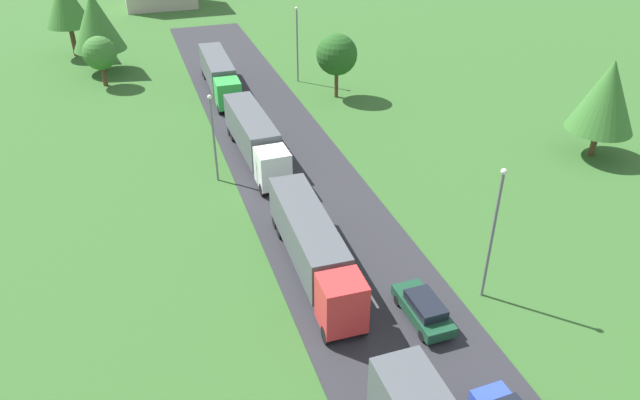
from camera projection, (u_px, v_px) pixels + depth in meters
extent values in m
cube|color=#2B2B30|center=(409.00, 358.00, 31.51)|extent=(10.00, 140.00, 0.06)
cube|color=white|center=(417.00, 370.00, 30.72)|extent=(0.16, 2.40, 0.01)
cube|color=white|center=(370.00, 296.00, 35.77)|extent=(0.16, 2.40, 0.01)
cube|color=white|center=(334.00, 237.00, 41.09)|extent=(0.16, 2.40, 0.01)
cube|color=white|center=(301.00, 183.00, 47.55)|extent=(0.16, 2.40, 0.01)
cube|color=white|center=(280.00, 149.00, 52.82)|extent=(0.16, 2.40, 0.01)
cube|color=white|center=(262.00, 120.00, 58.32)|extent=(0.16, 2.40, 0.01)
cube|color=white|center=(248.00, 98.00, 63.48)|extent=(0.16, 2.40, 0.01)
cube|color=white|center=(237.00, 79.00, 68.49)|extent=(0.16, 2.40, 0.01)
cube|color=white|center=(225.00, 59.00, 74.63)|extent=(0.16, 2.40, 0.01)
cube|color=red|center=(342.00, 303.00, 32.19)|extent=(2.49, 2.32, 3.05)
cube|color=black|center=(349.00, 308.00, 31.03)|extent=(2.10, 0.15, 1.34)
cube|color=#4C5156|center=(307.00, 233.00, 37.64)|extent=(2.73, 10.64, 2.79)
cube|color=black|center=(307.00, 253.00, 38.47)|extent=(1.12, 10.07, 0.24)
cylinder|color=black|center=(362.00, 327.00, 32.78)|extent=(0.37, 1.01, 1.00)
cylinder|color=black|center=(326.00, 335.00, 32.25)|extent=(0.37, 1.01, 1.00)
cylinder|color=black|center=(309.00, 226.00, 41.38)|extent=(0.37, 1.01, 1.00)
cylinder|color=black|center=(280.00, 231.00, 40.85)|extent=(0.37, 1.01, 1.00)
cylinder|color=black|center=(304.00, 216.00, 42.41)|extent=(0.37, 1.01, 1.00)
cylinder|color=black|center=(276.00, 221.00, 41.88)|extent=(0.37, 1.01, 1.00)
cube|color=white|center=(273.00, 168.00, 45.75)|extent=(2.50, 2.54, 2.86)
cube|color=black|center=(277.00, 168.00, 44.54)|extent=(2.10, 0.15, 1.26)
cube|color=#4C5156|center=(251.00, 129.00, 51.00)|extent=(2.75, 10.37, 2.97)
cube|color=black|center=(252.00, 147.00, 51.87)|extent=(1.14, 9.82, 0.24)
cylinder|color=black|center=(289.00, 185.00, 46.30)|extent=(0.37, 1.01, 1.00)
cylinder|color=black|center=(263.00, 190.00, 45.69)|extent=(0.37, 1.01, 1.00)
cylinder|color=black|center=(255.00, 132.00, 54.72)|extent=(0.37, 1.01, 1.00)
cylinder|color=black|center=(233.00, 136.00, 54.11)|extent=(0.37, 1.01, 1.00)
cylinder|color=black|center=(252.00, 127.00, 55.71)|extent=(0.37, 1.01, 1.00)
cylinder|color=black|center=(230.00, 130.00, 55.10)|extent=(0.37, 1.01, 1.00)
cube|color=green|center=(228.00, 93.00, 59.57)|extent=(2.49, 2.73, 2.66)
cube|color=black|center=(230.00, 93.00, 58.28)|extent=(2.10, 0.14, 1.17)
cube|color=#4C5156|center=(217.00, 68.00, 65.08)|extent=(2.70, 10.59, 2.74)
cube|color=black|center=(218.00, 82.00, 65.90)|extent=(1.09, 10.03, 0.24)
cylinder|color=black|center=(240.00, 107.00, 59.98)|extent=(0.37, 1.01, 1.00)
cylinder|color=black|center=(220.00, 109.00, 59.45)|extent=(0.37, 1.01, 1.00)
cylinder|color=black|center=(223.00, 73.00, 68.80)|extent=(0.37, 1.01, 1.00)
cylinder|color=black|center=(205.00, 75.00, 68.26)|extent=(0.37, 1.01, 1.00)
cylinder|color=black|center=(221.00, 69.00, 69.83)|extent=(0.37, 1.01, 1.00)
cylinder|color=black|center=(204.00, 71.00, 69.30)|extent=(0.37, 1.01, 1.00)
cylinder|color=black|center=(506.00, 400.00, 28.68)|extent=(0.25, 0.65, 0.64)
cube|color=#19472D|center=(423.00, 310.00, 33.74)|extent=(1.91, 4.62, 0.64)
cube|color=black|center=(426.00, 304.00, 33.24)|extent=(1.58, 2.60, 0.57)
cylinder|color=black|center=(398.00, 300.00, 34.93)|extent=(0.23, 0.64, 0.64)
cylinder|color=black|center=(422.00, 294.00, 35.39)|extent=(0.23, 0.64, 0.64)
cylinder|color=black|center=(422.00, 336.00, 32.42)|extent=(0.23, 0.64, 0.64)
cylinder|color=black|center=(449.00, 329.00, 32.88)|extent=(0.23, 0.64, 0.64)
cylinder|color=slate|center=(492.00, 238.00, 33.76)|extent=(0.18, 0.18, 8.40)
sphere|color=silver|center=(504.00, 172.00, 31.52)|extent=(0.36, 0.36, 0.36)
cylinder|color=slate|center=(214.00, 141.00, 46.33)|extent=(0.18, 0.18, 7.03)
sphere|color=silver|center=(210.00, 97.00, 44.45)|extent=(0.36, 0.36, 0.36)
cylinder|color=slate|center=(297.00, 47.00, 65.91)|extent=(0.18, 0.18, 8.07)
sphere|color=silver|center=(297.00, 8.00, 63.76)|extent=(0.36, 0.36, 0.36)
cylinder|color=#513823|center=(103.00, 60.00, 70.34)|extent=(0.48, 0.48, 2.64)
cone|color=#38702D|center=(95.00, 21.00, 67.93)|extent=(6.02, 6.02, 6.62)
cylinder|color=#513823|center=(594.00, 142.00, 51.30)|extent=(0.52, 0.52, 2.51)
cone|color=#38702D|center=(606.00, 95.00, 49.07)|extent=(5.54, 5.54, 6.09)
cylinder|color=#513823|center=(104.00, 75.00, 66.20)|extent=(0.52, 0.52, 2.36)
sphere|color=#38702D|center=(100.00, 53.00, 64.88)|extent=(3.66, 3.66, 3.66)
cylinder|color=#513823|center=(336.00, 83.00, 63.05)|extent=(0.40, 0.40, 3.05)
sphere|color=#23561E|center=(337.00, 55.00, 61.43)|extent=(4.30, 4.30, 4.30)
cylinder|color=#513823|center=(73.00, 41.00, 75.18)|extent=(0.60, 0.60, 3.82)
cone|color=#38702D|center=(65.00, 1.00, 72.62)|extent=(5.52, 5.52, 6.08)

